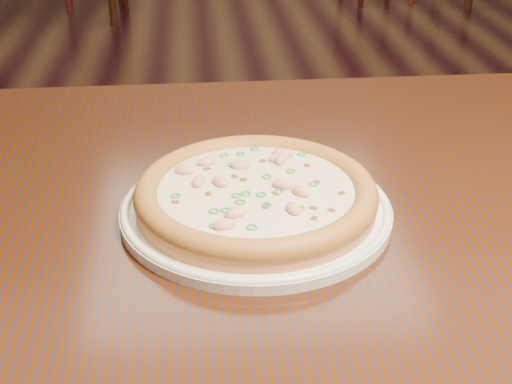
{
  "coord_description": "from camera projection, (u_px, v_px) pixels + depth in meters",
  "views": [
    {
      "loc": [
        -0.31,
        -1.54,
        1.16
      ],
      "look_at": [
        -0.25,
        -0.84,
        0.78
      ],
      "focal_mm": 50.0,
      "sensor_mm": 36.0,
      "label": 1
    }
  ],
  "objects": [
    {
      "name": "hero_table",
      "position": [
        345.0,
        257.0,
        0.92
      ],
      "size": [
        1.2,
        0.8,
        0.75
      ],
      "color": "black",
      "rests_on": "ground"
    },
    {
      "name": "pizza",
      "position": [
        256.0,
        194.0,
        0.8
      ],
      "size": [
        0.28,
        0.28,
        0.03
      ],
      "color": "tan",
      "rests_on": "plate"
    },
    {
      "name": "plate",
      "position": [
        256.0,
        208.0,
        0.81
      ],
      "size": [
        0.31,
        0.31,
        0.02
      ],
      "color": "white",
      "rests_on": "hero_table"
    },
    {
      "name": "ground",
      "position": [
        319.0,
        294.0,
        1.93
      ],
      "size": [
        9.0,
        9.0,
        0.0
      ],
      "primitive_type": "plane",
      "color": "black"
    }
  ]
}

